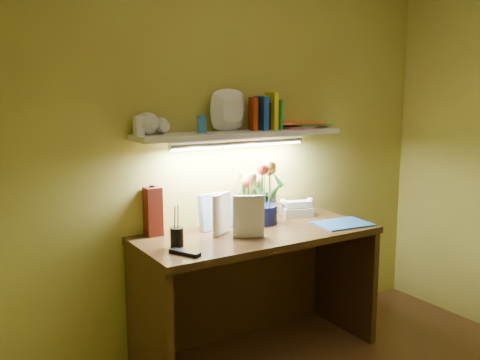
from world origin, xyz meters
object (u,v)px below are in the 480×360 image
object	(u,v)px
desk	(257,294)
desk_clock	(303,207)
flower_bouquet	(259,191)
whisky_bottle	(153,210)
telephone	(296,207)

from	to	relation	value
desk	desk_clock	xyz separation A→B (m)	(0.51, 0.24, 0.41)
flower_bouquet	desk_clock	distance (m)	0.43
whisky_bottle	flower_bouquet	bearing A→B (deg)	-7.38
desk	whisky_bottle	world-z (taller)	whisky_bottle
desk	whisky_bottle	size ratio (longest dim) A/B	4.95
whisky_bottle	telephone	bearing A→B (deg)	-3.42
telephone	desk_clock	size ratio (longest dim) A/B	2.64
flower_bouquet	whisky_bottle	distance (m)	0.66
desk	flower_bouquet	size ratio (longest dim) A/B	3.58
telephone	desk_clock	world-z (taller)	telephone
desk	desk_clock	bearing A→B (deg)	24.74
flower_bouquet	telephone	bearing A→B (deg)	5.11
desk	flower_bouquet	bearing A→B (deg)	53.68
desk	whisky_bottle	distance (m)	0.78
desk	telephone	size ratio (longest dim) A/B	7.33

